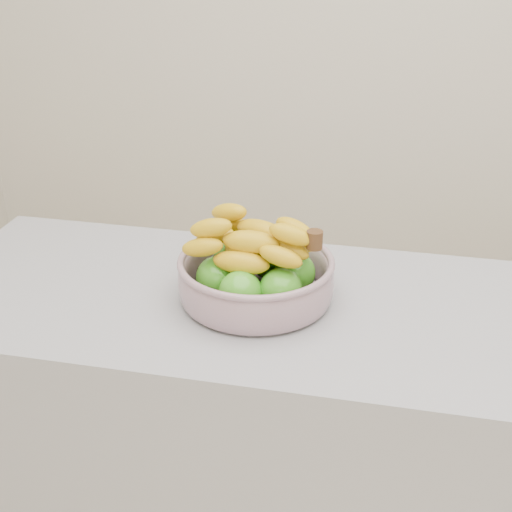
{
  "coord_description": "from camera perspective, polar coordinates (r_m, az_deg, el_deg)",
  "views": [
    {
      "loc": [
        -0.01,
        -1.05,
        1.64
      ],
      "look_at": [
        -0.29,
        0.22,
        1.0
      ],
      "focal_mm": 50.0,
      "sensor_mm": 36.0,
      "label": 1
    }
  ],
  "objects": [
    {
      "name": "fruit_bowl",
      "position": [
        1.46,
        -0.02,
        -1.43
      ],
      "size": [
        0.32,
        0.32,
        0.18
      ],
      "rotation": [
        0.0,
        0.0,
        -0.18
      ],
      "color": "#AAB8CC",
      "rests_on": "counter"
    },
    {
      "name": "counter",
      "position": [
        1.74,
        9.77,
        -17.47
      ],
      "size": [
        2.0,
        0.6,
        0.9
      ],
      "primitive_type": "cube",
      "color": "gray",
      "rests_on": "ground"
    }
  ]
}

